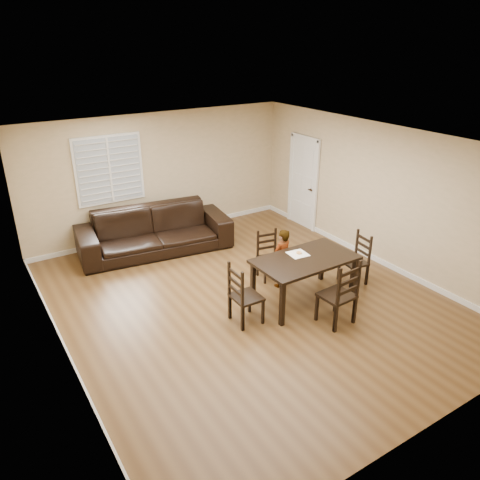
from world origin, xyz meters
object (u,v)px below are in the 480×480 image
(dining_table, at_px, (305,263))
(donut, at_px, (299,253))
(child, at_px, (282,258))
(chair_far, at_px, (343,298))
(chair_near, at_px, (268,255))
(chair_left, at_px, (240,298))
(sofa, at_px, (155,231))
(chair_right, at_px, (359,260))

(dining_table, relative_size, donut, 17.73)
(child, bearing_deg, chair_far, 80.89)
(chair_near, distance_m, child, 0.47)
(chair_left, bearing_deg, dining_table, -88.07)
(chair_near, height_order, child, child)
(chair_near, relative_size, sofa, 0.29)
(chair_left, relative_size, donut, 10.52)
(chair_left, bearing_deg, chair_near, -48.94)
(chair_near, relative_size, donut, 9.45)
(chair_right, relative_size, donut, 9.85)
(donut, bearing_deg, chair_far, -90.06)
(dining_table, height_order, chair_far, chair_far)
(child, bearing_deg, donut, 83.50)
(sofa, bearing_deg, chair_right, -43.33)
(dining_table, xyz_separation_m, chair_far, (0.02, -0.91, -0.21))
(chair_near, distance_m, chair_far, 1.97)
(donut, xyz_separation_m, sofa, (-1.35, 3.02, -0.37))
(chair_right, relative_size, sofa, 0.31)
(chair_far, relative_size, child, 1.01)
(chair_near, distance_m, sofa, 2.54)
(chair_near, xyz_separation_m, chair_left, (-1.30, -1.07, 0.05))
(dining_table, height_order, chair_right, chair_right)
(chair_right, bearing_deg, dining_table, -82.66)
(chair_right, distance_m, child, 1.43)
(dining_table, xyz_separation_m, child, (-0.01, 0.61, -0.16))
(chair_right, xyz_separation_m, child, (-1.29, 0.61, 0.11))
(chair_left, relative_size, child, 0.93)
(chair_right, height_order, child, child)
(chair_near, relative_size, chair_far, 0.83)
(chair_right, distance_m, donut, 1.33)
(chair_far, distance_m, child, 1.52)
(chair_far, height_order, chair_left, chair_far)
(dining_table, distance_m, chair_left, 1.31)
(chair_near, bearing_deg, child, -81.67)
(chair_right, height_order, sofa, chair_right)
(dining_table, relative_size, chair_left, 1.69)
(chair_far, height_order, child, chair_far)
(chair_right, bearing_deg, chair_far, -46.98)
(chair_far, distance_m, chair_right, 1.55)
(chair_near, bearing_deg, chair_far, -79.39)
(donut, bearing_deg, chair_right, -8.64)
(chair_near, distance_m, donut, 0.96)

